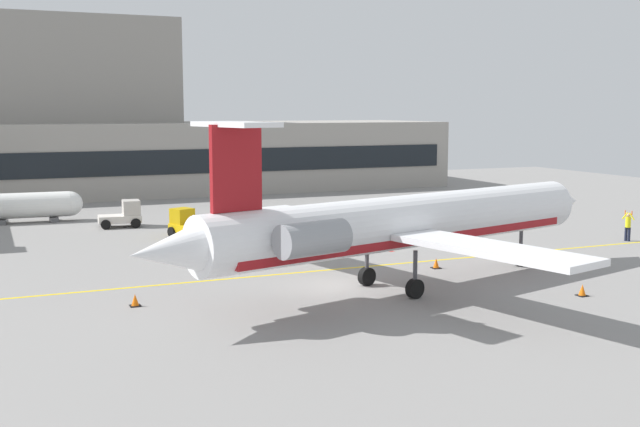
% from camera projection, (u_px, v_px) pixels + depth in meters
% --- Properties ---
extents(ground, '(120.00, 120.00, 0.11)m').
position_uv_depth(ground, '(339.00, 287.00, 37.87)').
color(ground, gray).
extents(terminal_building, '(75.02, 17.37, 17.84)m').
position_uv_depth(terminal_building, '(54.00, 128.00, 78.20)').
color(terminal_building, gray).
rests_on(terminal_building, ground).
extents(regional_jet, '(27.53, 20.90, 8.07)m').
position_uv_depth(regional_jet, '(401.00, 223.00, 36.71)').
color(regional_jet, white).
rests_on(regional_jet, ground).
extents(baggage_tug, '(3.13, 2.21, 1.94)m').
position_uv_depth(baggage_tug, '(124.00, 215.00, 56.82)').
color(baggage_tug, silver).
rests_on(baggage_tug, ground).
extents(belt_loader, '(2.67, 3.33, 1.91)m').
position_uv_depth(belt_loader, '(187.00, 224.00, 52.23)').
color(belt_loader, '#E5B20C').
rests_on(belt_loader, ground).
extents(fuel_tank, '(8.11, 2.26, 2.28)m').
position_uv_depth(fuel_tank, '(27.00, 206.00, 58.92)').
color(fuel_tank, white).
rests_on(fuel_tank, ground).
extents(marshaller, '(0.42, 0.80, 2.01)m').
position_uv_depth(marshaller, '(628.00, 225.00, 50.66)').
color(marshaller, '#191E33').
rests_on(marshaller, ground).
extents(safety_cone_alpha, '(0.47, 0.47, 0.55)m').
position_uv_depth(safety_cone_alpha, '(436.00, 264.00, 42.09)').
color(safety_cone_alpha, orange).
rests_on(safety_cone_alpha, ground).
extents(safety_cone_bravo, '(0.47, 0.47, 0.55)m').
position_uv_depth(safety_cone_bravo, '(582.00, 291.00, 35.86)').
color(safety_cone_bravo, orange).
rests_on(safety_cone_bravo, ground).
extents(safety_cone_charlie, '(0.47, 0.47, 0.55)m').
position_uv_depth(safety_cone_charlie, '(135.00, 301.00, 34.00)').
color(safety_cone_charlie, orange).
rests_on(safety_cone_charlie, ground).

